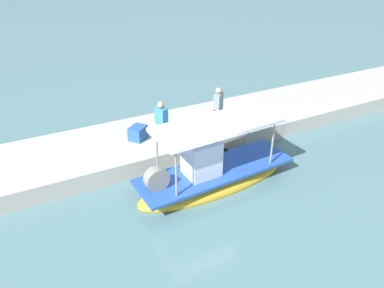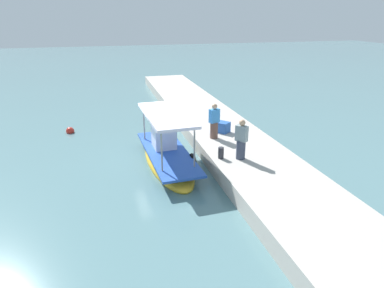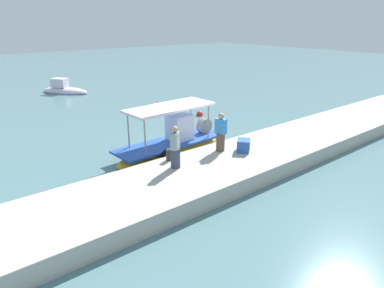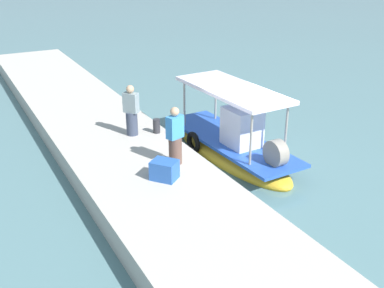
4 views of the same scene
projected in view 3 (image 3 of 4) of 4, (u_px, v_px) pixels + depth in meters
The scene contains 9 objects.
ground_plane at pixel (185, 148), 17.81m from camera, with size 120.00×120.00×0.00m, color slate.
dock_quay at pixel (236, 163), 15.08m from camera, with size 36.00×3.68×0.69m, color #B9B2A8.
main_fishing_boat at pixel (172, 145), 17.04m from camera, with size 6.01×2.06×2.73m.
fisherman_near_bollard at pixel (175, 149), 13.56m from camera, with size 0.55×0.53×1.71m.
fisherman_by_crate at pixel (221, 134), 15.35m from camera, with size 0.48×0.55×1.72m.
mooring_bollard at pixel (169, 155), 14.46m from camera, with size 0.24×0.24×0.49m, color #2D2D33.
cargo_crate at pixel (244, 145), 15.45m from camera, with size 0.67×0.54×0.53m, color #2A5AAD.
marker_buoy at pixel (200, 114), 23.80m from camera, with size 0.45×0.45×0.45m.
moored_boat_near at pixel (64, 90), 30.99m from camera, with size 3.74×4.41×1.52m.
Camera 3 is at (-10.22, -13.20, 6.23)m, focal length 32.73 mm.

